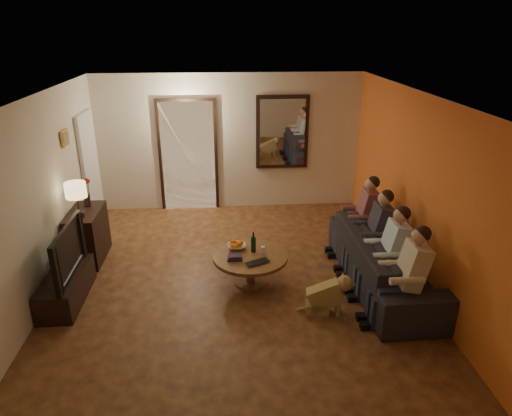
{
  "coord_description": "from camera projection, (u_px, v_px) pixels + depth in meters",
  "views": [
    {
      "loc": [
        -0.14,
        -5.54,
        3.45
      ],
      "look_at": [
        0.3,
        0.3,
        1.05
      ],
      "focal_mm": 32.0,
      "sensor_mm": 36.0,
      "label": 1
    }
  ],
  "objects": [
    {
      "name": "floor",
      "position": [
        236.0,
        285.0,
        6.42
      ],
      "size": [
        5.0,
        6.0,
        0.01
      ],
      "primitive_type": "cube",
      "color": "#3F1D11",
      "rests_on": "ground"
    },
    {
      "name": "ceiling",
      "position": [
        233.0,
        98.0,
        5.44
      ],
      "size": [
        5.0,
        6.0,
        0.01
      ],
      "primitive_type": "cube",
      "color": "white",
      "rests_on": "back_wall"
    },
    {
      "name": "back_wall",
      "position": [
        230.0,
        143.0,
        8.7
      ],
      "size": [
        5.0,
        0.02,
        2.6
      ],
      "primitive_type": "cube",
      "color": "beige",
      "rests_on": "floor"
    },
    {
      "name": "front_wall",
      "position": [
        248.0,
        355.0,
        3.16
      ],
      "size": [
        5.0,
        0.02,
        2.6
      ],
      "primitive_type": "cube",
      "color": "beige",
      "rests_on": "floor"
    },
    {
      "name": "left_wall",
      "position": [
        37.0,
        205.0,
        5.76
      ],
      "size": [
        0.02,
        6.0,
        2.6
      ],
      "primitive_type": "cube",
      "color": "beige",
      "rests_on": "floor"
    },
    {
      "name": "right_wall",
      "position": [
        421.0,
        195.0,
        6.1
      ],
      "size": [
        0.02,
        6.0,
        2.6
      ],
      "primitive_type": "cube",
      "color": "beige",
      "rests_on": "floor"
    },
    {
      "name": "orange_accent",
      "position": [
        421.0,
        195.0,
        6.1
      ],
      "size": [
        0.01,
        6.0,
        2.6
      ],
      "primitive_type": "cube",
      "color": "orange",
      "rests_on": "right_wall"
    },
    {
      "name": "kitchen_doorway",
      "position": [
        188.0,
        157.0,
        8.72
      ],
      "size": [
        1.0,
        0.06,
        2.1
      ],
      "primitive_type": "cube",
      "color": "#FFE0A5",
      "rests_on": "floor"
    },
    {
      "name": "door_trim",
      "position": [
        188.0,
        157.0,
        8.71
      ],
      "size": [
        1.12,
        0.04,
        2.22
      ],
      "primitive_type": "cube",
      "color": "black",
      "rests_on": "floor"
    },
    {
      "name": "fridge_glimpse",
      "position": [
        202.0,
        164.0,
        8.8
      ],
      "size": [
        0.45,
        0.03,
        1.7
      ],
      "primitive_type": "cube",
      "color": "silver",
      "rests_on": "floor"
    },
    {
      "name": "mirror_frame",
      "position": [
        282.0,
        132.0,
        8.66
      ],
      "size": [
        1.0,
        0.05,
        1.4
      ],
      "primitive_type": "cube",
      "color": "black",
      "rests_on": "back_wall"
    },
    {
      "name": "mirror_glass",
      "position": [
        282.0,
        133.0,
        8.63
      ],
      "size": [
        0.86,
        0.02,
        1.26
      ],
      "primitive_type": "cube",
      "color": "white",
      "rests_on": "back_wall"
    },
    {
      "name": "white_door",
      "position": [
        91.0,
        171.0,
        7.99
      ],
      "size": [
        0.06,
        0.85,
        2.04
      ],
      "primitive_type": "cube",
      "color": "white",
      "rests_on": "floor"
    },
    {
      "name": "framed_art",
      "position": [
        65.0,
        138.0,
        6.75
      ],
      "size": [
        0.03,
        0.28,
        0.24
      ],
      "primitive_type": "cube",
      "color": "#B28C33",
      "rests_on": "left_wall"
    },
    {
      "name": "art_canvas",
      "position": [
        66.0,
        138.0,
        6.75
      ],
      "size": [
        0.01,
        0.22,
        0.18
      ],
      "primitive_type": "cube",
      "color": "brown",
      "rests_on": "left_wall"
    },
    {
      "name": "dresser",
      "position": [
        88.0,
        235.0,
        7.01
      ],
      "size": [
        0.45,
        0.9,
        0.8
      ],
      "primitive_type": "cube",
      "color": "black",
      "rests_on": "floor"
    },
    {
      "name": "table_lamp",
      "position": [
        77.0,
        200.0,
        6.55
      ],
      "size": [
        0.3,
        0.3,
        0.54
      ],
      "primitive_type": null,
      "color": "beige",
      "rests_on": "dresser"
    },
    {
      "name": "flower_vase",
      "position": [
        86.0,
        192.0,
        6.98
      ],
      "size": [
        0.14,
        0.14,
        0.44
      ],
      "primitive_type": null,
      "color": "red",
      "rests_on": "dresser"
    },
    {
      "name": "tv_stand",
      "position": [
        66.0,
        287.0,
        6.02
      ],
      "size": [
        0.45,
        1.17,
        0.39
      ],
      "primitive_type": "cube",
      "color": "black",
      "rests_on": "floor"
    },
    {
      "name": "tv",
      "position": [
        60.0,
        252.0,
        5.82
      ],
      "size": [
        1.17,
        0.15,
        0.67
      ],
      "primitive_type": "imported",
      "rotation": [
        0.0,
        0.0,
        1.57
      ],
      "color": "black",
      "rests_on": "tv_stand"
    },
    {
      "name": "sofa",
      "position": [
        386.0,
        260.0,
        6.33
      ],
      "size": [
        2.56,
        1.04,
        0.74
      ],
      "primitive_type": "imported",
      "rotation": [
        0.0,
        0.0,
        1.59
      ],
      "color": "black",
      "rests_on": "floor"
    },
    {
      "name": "person_a",
      "position": [
        406.0,
        280.0,
        5.41
      ],
      "size": [
        0.6,
        0.4,
        1.2
      ],
      "primitive_type": null,
      "color": "tan",
      "rests_on": "sofa"
    },
    {
      "name": "person_b",
      "position": [
        389.0,
        256.0,
        5.96
      ],
      "size": [
        0.6,
        0.4,
        1.2
      ],
      "primitive_type": null,
      "color": "tan",
      "rests_on": "sofa"
    },
    {
      "name": "person_c",
      "position": [
        374.0,
        236.0,
        6.52
      ],
      "size": [
        0.6,
        0.4,
        1.2
      ],
      "primitive_type": null,
      "color": "tan",
      "rests_on": "sofa"
    },
    {
      "name": "person_d",
      "position": [
        362.0,
        220.0,
        7.07
      ],
      "size": [
        0.6,
        0.4,
        1.2
      ],
      "primitive_type": null,
      "color": "tan",
      "rests_on": "sofa"
    },
    {
      "name": "dog",
      "position": [
        326.0,
        294.0,
        5.72
      ],
      "size": [
        0.59,
        0.31,
        0.56
      ],
      "primitive_type": null,
      "rotation": [
        0.0,
        0.0,
        -0.13
      ],
      "color": "#9C8148",
      "rests_on": "floor"
    },
    {
      "name": "coffee_table",
      "position": [
        250.0,
        269.0,
        6.4
      ],
      "size": [
        1.19,
        1.19,
        0.45
      ],
      "primitive_type": "cylinder",
      "rotation": [
        0.0,
        0.0,
        0.16
      ],
      "color": "brown",
      "rests_on": "floor"
    },
    {
      "name": "bowl",
      "position": [
        237.0,
        246.0,
        6.49
      ],
      "size": [
        0.26,
        0.26,
        0.06
      ],
      "primitive_type": "imported",
      "color": "white",
      "rests_on": "coffee_table"
    },
    {
      "name": "oranges",
      "position": [
        237.0,
        242.0,
        6.46
      ],
      "size": [
        0.2,
        0.2,
        0.08
      ],
      "primitive_type": null,
      "color": "orange",
      "rests_on": "bowl"
    },
    {
      "name": "wine_bottle",
      "position": [
        253.0,
        242.0,
        6.35
      ],
      "size": [
        0.07,
        0.07,
        0.31
      ],
      "primitive_type": null,
      "color": "black",
      "rests_on": "coffee_table"
    },
    {
      "name": "wine_glass",
      "position": [
        263.0,
        250.0,
        6.35
      ],
      "size": [
        0.06,
        0.06,
        0.1
      ],
      "primitive_type": "cylinder",
      "color": "silver",
      "rests_on": "coffee_table"
    },
    {
      "name": "book_stack",
      "position": [
        235.0,
        257.0,
        6.19
      ],
      "size": [
        0.2,
        0.15,
        0.07
      ],
      "primitive_type": null,
      "color": "black",
      "rests_on": "coffee_table"
    },
    {
      "name": "laptop",
      "position": [
        259.0,
        264.0,
        6.05
      ],
      "size": [
        0.39,
        0.33,
        0.03
      ],
      "primitive_type": "imported",
      "rotation": [
        0.0,
        0.0,
        0.44
      ],
      "color": "black",
      "rests_on": "coffee_table"
    }
  ]
}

